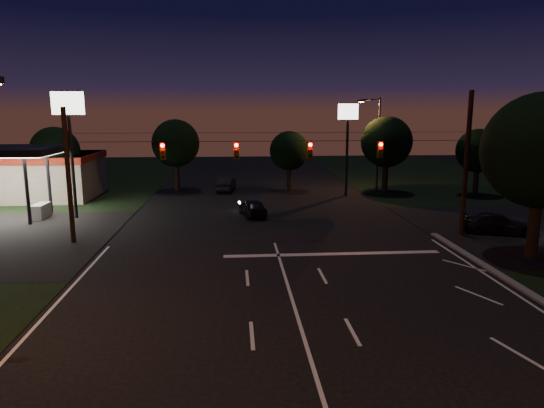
{
  "coord_description": "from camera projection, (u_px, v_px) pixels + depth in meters",
  "views": [
    {
      "loc": [
        -2.33,
        -13.88,
        7.77
      ],
      "look_at": [
        -0.4,
        10.8,
        3.0
      ],
      "focal_mm": 32.0,
      "sensor_mm": 36.0,
      "label": 1
    }
  ],
  "objects": [
    {
      "name": "tree_far_c",
      "position": [
        289.0,
        151.0,
        47.13
      ],
      "size": [
        3.8,
        3.8,
        5.86
      ],
      "color": "black",
      "rests_on": "ground"
    },
    {
      "name": "signal_span",
      "position": [
        273.0,
        150.0,
        28.84
      ],
      "size": [
        24.0,
        0.4,
        1.56
      ],
      "color": "black",
      "rests_on": "ground"
    },
    {
      "name": "utility_pole_right",
      "position": [
        461.0,
        235.0,
        30.83
      ],
      "size": [
        0.3,
        0.3,
        9.0
      ],
      "primitive_type": "cylinder",
      "color": "black",
      "rests_on": "ground"
    },
    {
      "name": "utility_pole_left",
      "position": [
        74.0,
        243.0,
        29.0
      ],
      "size": [
        0.28,
        0.28,
        8.0
      ],
      "primitive_type": "cylinder",
      "color": "black",
      "rests_on": "ground"
    },
    {
      "name": "car_cross",
      "position": [
        499.0,
        224.0,
        31.04
      ],
      "size": [
        4.85,
        3.15,
        1.31
      ],
      "primitive_type": "imported",
      "rotation": [
        0.0,
        0.0,
        1.25
      ],
      "color": "black",
      "rests_on": "ground"
    },
    {
      "name": "car_oncoming_a",
      "position": [
        253.0,
        207.0,
        36.3
      ],
      "size": [
        2.25,
        4.03,
        1.3
      ],
      "primitive_type": "imported",
      "rotation": [
        0.0,
        0.0,
        3.34
      ],
      "color": "black",
      "rests_on": "ground"
    },
    {
      "name": "street_light_right_far",
      "position": [
        376.0,
        138.0,
        46.42
      ],
      "size": [
        2.2,
        0.35,
        9.0
      ],
      "color": "black",
      "rests_on": "ground"
    },
    {
      "name": "car_oncoming_b",
      "position": [
        226.0,
        184.0,
        47.63
      ],
      "size": [
        2.07,
        4.42,
        1.4
      ],
      "primitive_type": "imported",
      "rotation": [
        0.0,
        0.0,
        3.0
      ],
      "color": "black",
      "rests_on": "ground"
    },
    {
      "name": "tree_right_near",
      "position": [
        540.0,
        152.0,
        25.14
      ],
      "size": [
        6.0,
        6.0,
        8.76
      ],
      "color": "black",
      "rests_on": "ground"
    },
    {
      "name": "ground",
      "position": [
        311.0,
        362.0,
        15.23
      ],
      "size": [
        140.0,
        140.0,
        0.0
      ],
      "primitive_type": "plane",
      "color": "black",
      "rests_on": "ground"
    },
    {
      "name": "tree_far_e",
      "position": [
        478.0,
        151.0,
        44.48
      ],
      "size": [
        4.0,
        4.0,
        6.18
      ],
      "color": "black",
      "rests_on": "ground"
    },
    {
      "name": "stop_bar",
      "position": [
        332.0,
        254.0,
        26.72
      ],
      "size": [
        12.0,
        0.5,
        0.01
      ],
      "primitive_type": "cube",
      "color": "silver",
      "rests_on": "ground"
    },
    {
      "name": "pole_sign_left_near",
      "position": [
        69.0,
        122.0,
        34.38
      ],
      "size": [
        2.2,
        0.3,
        9.1
      ],
      "color": "black",
      "rests_on": "ground"
    },
    {
      "name": "tree_far_a",
      "position": [
        56.0,
        151.0,
        42.54
      ],
      "size": [
        4.2,
        4.2,
        6.42
      ],
      "color": "black",
      "rests_on": "ground"
    },
    {
      "name": "pole_sign_right",
      "position": [
        348.0,
        128.0,
        44.03
      ],
      "size": [
        1.8,
        0.3,
        8.4
      ],
      "color": "black",
      "rests_on": "ground"
    },
    {
      "name": "tree_far_b",
      "position": [
        176.0,
        144.0,
        47.16
      ],
      "size": [
        4.6,
        4.6,
        6.98
      ],
      "color": "black",
      "rests_on": "ground"
    },
    {
      "name": "tree_far_d",
      "position": [
        386.0,
        143.0,
        45.71
      ],
      "size": [
        4.8,
        4.8,
        7.3
      ],
      "color": "black",
      "rests_on": "ground"
    },
    {
      "name": "gas_station",
      "position": [
        13.0,
        173.0,
        42.86
      ],
      "size": [
        14.2,
        16.1,
        5.25
      ],
      "color": "gray",
      "rests_on": "ground"
    }
  ]
}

